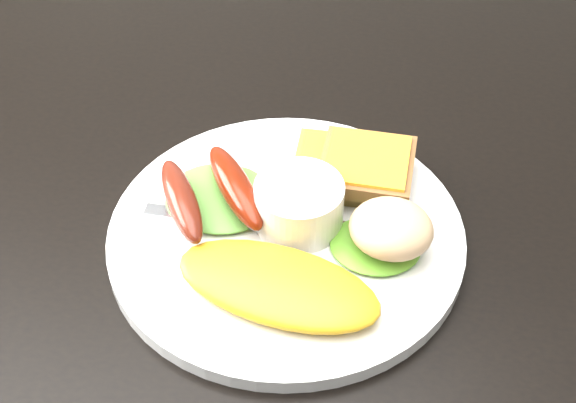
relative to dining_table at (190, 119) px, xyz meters
The scene contains 12 objects.
dining_table is the anchor object (origin of this frame).
plate 0.20m from the dining_table, 54.37° to the right, with size 0.27×0.27×0.01m, color white.
lettuce_left 0.15m from the dining_table, 66.69° to the right, with size 0.09×0.08×0.01m, color #4E8A32.
lettuce_right 0.25m from the dining_table, 42.95° to the right, with size 0.07×0.06×0.01m, color #318F1D.
omelette 0.25m from the dining_table, 62.14° to the right, with size 0.15×0.07×0.02m, color yellow.
sausage_a 0.17m from the dining_table, 77.61° to the right, with size 0.02×0.09×0.02m, color maroon.
sausage_b 0.16m from the dining_table, 62.60° to the right, with size 0.02×0.10×0.02m, color maroon.
ramekin 0.20m from the dining_table, 50.73° to the right, with size 0.07×0.07×0.04m, color white.
toast_a 0.18m from the dining_table, 31.47° to the right, with size 0.07×0.07×0.01m, color brown.
toast_b 0.20m from the dining_table, 30.55° to the right, with size 0.07×0.07×0.01m, color olive.
potato_salad 0.26m from the dining_table, 41.54° to the right, with size 0.06×0.06×0.03m, color beige.
fork 0.18m from the dining_table, 64.28° to the right, with size 0.14×0.01×0.00m, color #ADAFB7.
Camera 1 is at (0.17, -0.57, 1.20)m, focal length 50.00 mm.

